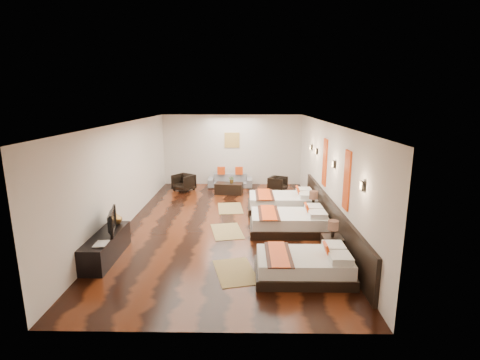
{
  "coord_description": "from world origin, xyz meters",
  "views": [
    {
      "loc": [
        0.53,
        -9.45,
        3.44
      ],
      "look_at": [
        0.38,
        0.69,
        1.1
      ],
      "focal_mm": 26.72,
      "sensor_mm": 36.0,
      "label": 1
    }
  ],
  "objects_px": {
    "nightstand_a": "(332,244)",
    "tv_console": "(106,247)",
    "tv": "(109,221)",
    "table_plant": "(232,179)",
    "figurine": "(116,218)",
    "book": "(95,244)",
    "armchair_left": "(184,183)",
    "bed_far": "(283,203)",
    "bed_near": "(304,265)",
    "sofa": "(230,181)",
    "bed_mid": "(289,222)",
    "coffee_table": "(229,188)",
    "armchair_right": "(278,184)",
    "nightstand_b": "(313,211)"
  },
  "relations": [
    {
      "from": "tv",
      "to": "armchair_right",
      "type": "bearing_deg",
      "value": -51.04
    },
    {
      "from": "bed_near",
      "to": "armchair_left",
      "type": "bearing_deg",
      "value": 117.7
    },
    {
      "from": "book",
      "to": "armchair_left",
      "type": "xyz_separation_m",
      "value": [
        0.7,
        6.42,
        -0.25
      ]
    },
    {
      "from": "armchair_left",
      "to": "coffee_table",
      "type": "bearing_deg",
      "value": 20.24
    },
    {
      "from": "figurine",
      "to": "sofa",
      "type": "distance_m",
      "value": 6.33
    },
    {
      "from": "tv_console",
      "to": "nightstand_a",
      "type": "bearing_deg",
      "value": 1.7
    },
    {
      "from": "tv_console",
      "to": "coffee_table",
      "type": "bearing_deg",
      "value": 65.92
    },
    {
      "from": "tv_console",
      "to": "book",
      "type": "height_order",
      "value": "book"
    },
    {
      "from": "bed_mid",
      "to": "nightstand_b",
      "type": "xyz_separation_m",
      "value": [
        0.75,
        0.76,
        0.05
      ]
    },
    {
      "from": "nightstand_b",
      "to": "coffee_table",
      "type": "relative_size",
      "value": 0.9
    },
    {
      "from": "nightstand_a",
      "to": "bed_mid",
      "type": "bearing_deg",
      "value": 116.05
    },
    {
      "from": "bed_far",
      "to": "sofa",
      "type": "bearing_deg",
      "value": 119.71
    },
    {
      "from": "book",
      "to": "armchair_left",
      "type": "bearing_deg",
      "value": 83.77
    },
    {
      "from": "bed_far",
      "to": "coffee_table",
      "type": "distance_m",
      "value": 2.69
    },
    {
      "from": "armchair_right",
      "to": "book",
      "type": "bearing_deg",
      "value": 172.04
    },
    {
      "from": "bed_near",
      "to": "armchair_right",
      "type": "distance_m",
      "value": 6.6
    },
    {
      "from": "nightstand_b",
      "to": "book",
      "type": "distance_m",
      "value": 5.78
    },
    {
      "from": "table_plant",
      "to": "armchair_right",
      "type": "bearing_deg",
      "value": 11.36
    },
    {
      "from": "bed_near",
      "to": "armchair_left",
      "type": "relative_size",
      "value": 2.7
    },
    {
      "from": "figurine",
      "to": "armchair_left",
      "type": "xyz_separation_m",
      "value": [
        0.7,
        5.2,
        -0.39
      ]
    },
    {
      "from": "bed_far",
      "to": "book",
      "type": "xyz_separation_m",
      "value": [
        -4.2,
        -3.96,
        0.29
      ]
    },
    {
      "from": "nightstand_a",
      "to": "tv_console",
      "type": "bearing_deg",
      "value": -178.3
    },
    {
      "from": "tv",
      "to": "table_plant",
      "type": "bearing_deg",
      "value": -39.58
    },
    {
      "from": "bed_mid",
      "to": "table_plant",
      "type": "relative_size",
      "value": 7.63
    },
    {
      "from": "bed_near",
      "to": "armchair_left",
      "type": "height_order",
      "value": "bed_near"
    },
    {
      "from": "tv_console",
      "to": "tv",
      "type": "height_order",
      "value": "tv"
    },
    {
      "from": "nightstand_b",
      "to": "bed_near",
      "type": "bearing_deg",
      "value": -103.15
    },
    {
      "from": "bed_far",
      "to": "bed_near",
      "type": "bearing_deg",
      "value": -90.04
    },
    {
      "from": "tv",
      "to": "tv_console",
      "type": "bearing_deg",
      "value": 145.26
    },
    {
      "from": "sofa",
      "to": "armchair_left",
      "type": "distance_m",
      "value": 1.84
    },
    {
      "from": "bed_near",
      "to": "tv",
      "type": "relative_size",
      "value": 2.11
    },
    {
      "from": "bed_near",
      "to": "sofa",
      "type": "relative_size",
      "value": 1.09
    },
    {
      "from": "tv",
      "to": "figurine",
      "type": "height_order",
      "value": "tv"
    },
    {
      "from": "tv",
      "to": "armchair_left",
      "type": "relative_size",
      "value": 1.28
    },
    {
      "from": "bed_near",
      "to": "bed_far",
      "type": "relative_size",
      "value": 0.9
    },
    {
      "from": "tv_console",
      "to": "tv",
      "type": "relative_size",
      "value": 2.02
    },
    {
      "from": "bed_mid",
      "to": "armchair_right",
      "type": "bearing_deg",
      "value": 89.17
    },
    {
      "from": "tv",
      "to": "armchair_right",
      "type": "distance_m",
      "value": 7.09
    },
    {
      "from": "bed_far",
      "to": "table_plant",
      "type": "height_order",
      "value": "bed_far"
    },
    {
      "from": "armchair_left",
      "to": "armchair_right",
      "type": "distance_m",
      "value": 3.55
    },
    {
      "from": "table_plant",
      "to": "bed_far",
      "type": "bearing_deg",
      "value": -51.3
    },
    {
      "from": "bed_mid",
      "to": "coffee_table",
      "type": "relative_size",
      "value": 2.02
    },
    {
      "from": "bed_near",
      "to": "tv",
      "type": "bearing_deg",
      "value": 167.59
    },
    {
      "from": "tv",
      "to": "figurine",
      "type": "xyz_separation_m",
      "value": [
        -0.05,
        0.54,
        -0.1
      ]
    },
    {
      "from": "bed_far",
      "to": "armchair_right",
      "type": "bearing_deg",
      "value": 88.6
    },
    {
      "from": "nightstand_b",
      "to": "tv",
      "type": "distance_m",
      "value": 5.43
    },
    {
      "from": "nightstand_a",
      "to": "coffee_table",
      "type": "bearing_deg",
      "value": 115.31
    },
    {
      "from": "tv_console",
      "to": "armchair_left",
      "type": "xyz_separation_m",
      "value": [
        0.7,
        5.88,
        0.04
      ]
    },
    {
      "from": "nightstand_a",
      "to": "figurine",
      "type": "bearing_deg",
      "value": 173.92
    },
    {
      "from": "sofa",
      "to": "armchair_left",
      "type": "relative_size",
      "value": 2.49
    }
  ]
}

